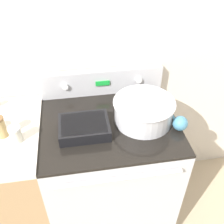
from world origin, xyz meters
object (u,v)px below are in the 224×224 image
Objects in this scene: casserole_dish at (84,127)px; spice_jar_white_cap at (16,134)px; mixing_bowl at (144,110)px; spice_jar_brown_cap at (0,127)px; ladle at (179,122)px.

casserole_dish is 0.36m from spice_jar_white_cap.
mixing_bowl reaches higher than spice_jar_white_cap.
spice_jar_white_cap is 0.10m from spice_jar_brown_cap.
mixing_bowl is 0.71m from spice_jar_white_cap.
casserole_dish is 0.85× the size of ladle.
spice_jar_white_cap is at bearing -32.28° from spice_jar_brown_cap.
spice_jar_brown_cap reaches higher than spice_jar_white_cap.
mixing_bowl is 3.82× the size of spice_jar_white_cap.
mixing_bowl reaches higher than spice_jar_brown_cap.
mixing_bowl is 0.79m from spice_jar_brown_cap.
spice_jar_brown_cap reaches higher than casserole_dish.
casserole_dish is 3.00× the size of spice_jar_white_cap.
mixing_bowl is 0.35m from casserole_dish.
spice_jar_white_cap reaches higher than casserole_dish.
casserole_dish is 2.23× the size of spice_jar_brown_cap.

